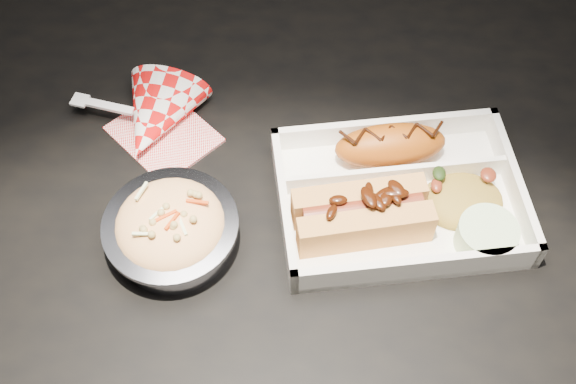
{
  "coord_description": "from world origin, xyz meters",
  "views": [
    {
      "loc": [
        0.04,
        -0.38,
        1.39
      ],
      "look_at": [
        0.02,
        0.01,
        0.81
      ],
      "focal_mm": 45.0,
      "sensor_mm": 36.0,
      "label": 1
    }
  ],
  "objects_px": {
    "foil_coleslaw_cup": "(171,228)",
    "fried_pastry": "(390,145)",
    "hotdog": "(362,213)",
    "food_tray": "(398,199)",
    "napkin_fork": "(155,119)",
    "dining_table": "(274,272)"
  },
  "relations": [
    {
      "from": "food_tray",
      "to": "fried_pastry",
      "type": "xyz_separation_m",
      "value": [
        -0.01,
        0.05,
        0.02
      ]
    },
    {
      "from": "fried_pastry",
      "to": "hotdog",
      "type": "distance_m",
      "value": 0.09
    },
    {
      "from": "foil_coleslaw_cup",
      "to": "hotdog",
      "type": "bearing_deg",
      "value": 8.2
    },
    {
      "from": "fried_pastry",
      "to": "food_tray",
      "type": "bearing_deg",
      "value": -79.6
    },
    {
      "from": "food_tray",
      "to": "hotdog",
      "type": "distance_m",
      "value": 0.06
    },
    {
      "from": "napkin_fork",
      "to": "fried_pastry",
      "type": "bearing_deg",
      "value": 4.68
    },
    {
      "from": "dining_table",
      "to": "foil_coleslaw_cup",
      "type": "bearing_deg",
      "value": -168.99
    },
    {
      "from": "fried_pastry",
      "to": "napkin_fork",
      "type": "height_order",
      "value": "napkin_fork"
    },
    {
      "from": "fried_pastry",
      "to": "napkin_fork",
      "type": "xyz_separation_m",
      "value": [
        -0.26,
        0.03,
        -0.01
      ]
    },
    {
      "from": "foil_coleslaw_cup",
      "to": "fried_pastry",
      "type": "bearing_deg",
      "value": 27.97
    },
    {
      "from": "food_tray",
      "to": "foil_coleslaw_cup",
      "type": "bearing_deg",
      "value": -175.28
    },
    {
      "from": "dining_table",
      "to": "fried_pastry",
      "type": "xyz_separation_m",
      "value": [
        0.12,
        0.1,
        0.12
      ]
    },
    {
      "from": "fried_pastry",
      "to": "hotdog",
      "type": "height_order",
      "value": "hotdog"
    },
    {
      "from": "fried_pastry",
      "to": "foil_coleslaw_cup",
      "type": "relative_size",
      "value": 0.89
    },
    {
      "from": "food_tray",
      "to": "foil_coleslaw_cup",
      "type": "height_order",
      "value": "foil_coleslaw_cup"
    },
    {
      "from": "hotdog",
      "to": "foil_coleslaw_cup",
      "type": "distance_m",
      "value": 0.19
    },
    {
      "from": "food_tray",
      "to": "hotdog",
      "type": "bearing_deg",
      "value": -149.23
    },
    {
      "from": "dining_table",
      "to": "hotdog",
      "type": "bearing_deg",
      "value": 5.08
    },
    {
      "from": "hotdog",
      "to": "fried_pastry",
      "type": "bearing_deg",
      "value": 59.04
    },
    {
      "from": "food_tray",
      "to": "napkin_fork",
      "type": "distance_m",
      "value": 0.29
    },
    {
      "from": "foil_coleslaw_cup",
      "to": "food_tray",
      "type": "bearing_deg",
      "value": 15.12
    },
    {
      "from": "dining_table",
      "to": "napkin_fork",
      "type": "distance_m",
      "value": 0.22
    }
  ]
}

